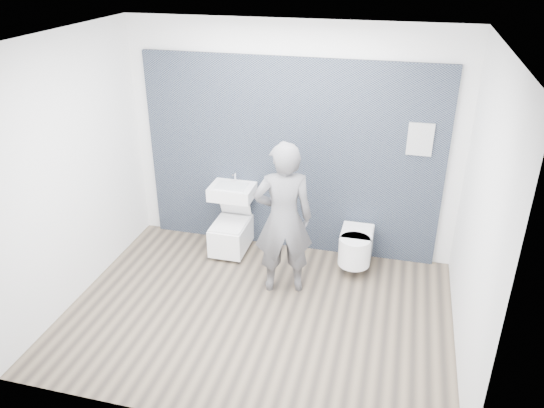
% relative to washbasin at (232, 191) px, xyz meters
% --- Properties ---
extents(ground, '(4.00, 4.00, 0.00)m').
position_rel_washbasin_xyz_m(ground, '(0.67, -1.24, -0.79)').
color(ground, brown).
rests_on(ground, ground).
extents(room_shell, '(4.00, 4.00, 4.00)m').
position_rel_washbasin_xyz_m(room_shell, '(0.67, -1.24, 0.95)').
color(room_shell, silver).
rests_on(room_shell, ground).
extents(tile_wall, '(3.60, 0.06, 2.40)m').
position_rel_washbasin_xyz_m(tile_wall, '(0.67, 0.23, -0.79)').
color(tile_wall, black).
rests_on(tile_wall, ground).
extents(washbasin, '(0.53, 0.40, 0.40)m').
position_rel_washbasin_xyz_m(washbasin, '(0.00, 0.00, 0.00)').
color(washbasin, white).
rests_on(washbasin, ground).
extents(toilet_square, '(0.42, 0.60, 0.78)m').
position_rel_washbasin_xyz_m(toilet_square, '(-0.00, -0.10, -0.54)').
color(toilet_square, white).
rests_on(toilet_square, ground).
extents(toilet_rounded, '(0.38, 0.64, 0.34)m').
position_rel_washbasin_xyz_m(toilet_rounded, '(1.56, -0.12, -0.48)').
color(toilet_rounded, white).
rests_on(toilet_rounded, ground).
extents(info_placard, '(0.28, 0.03, 0.37)m').
position_rel_washbasin_xyz_m(info_placard, '(2.15, 0.18, -0.79)').
color(info_placard, white).
rests_on(info_placard, ground).
extents(visitor, '(0.73, 0.59, 1.75)m').
position_rel_washbasin_xyz_m(visitor, '(0.82, -0.72, 0.09)').
color(visitor, '#5D5D61').
rests_on(visitor, ground).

